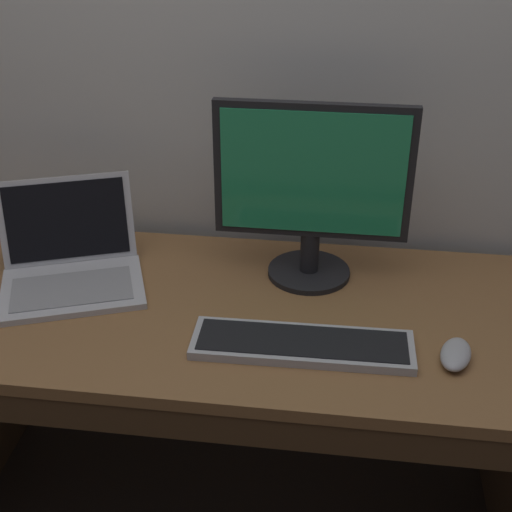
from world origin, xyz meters
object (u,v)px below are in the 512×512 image
at_px(laptop_silver, 71,264).
at_px(computer_mouse, 456,354).
at_px(external_monitor, 312,190).
at_px(wired_keyboard, 302,345).

distance_m(laptop_silver, computer_mouse, 0.93).
xyz_separation_m(external_monitor, wired_keyboard, (0.01, -0.30, -0.23)).
xyz_separation_m(laptop_silver, wired_keyboard, (0.58, -0.20, -0.04)).
xyz_separation_m(wired_keyboard, computer_mouse, (0.32, 0.00, 0.01)).
bearing_deg(wired_keyboard, computer_mouse, 0.24).
distance_m(external_monitor, wired_keyboard, 0.38).
bearing_deg(laptop_silver, external_monitor, 9.83).
bearing_deg(external_monitor, computer_mouse, -42.61).
xyz_separation_m(external_monitor, computer_mouse, (0.33, -0.30, -0.22)).
bearing_deg(external_monitor, wired_keyboard, -88.64).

